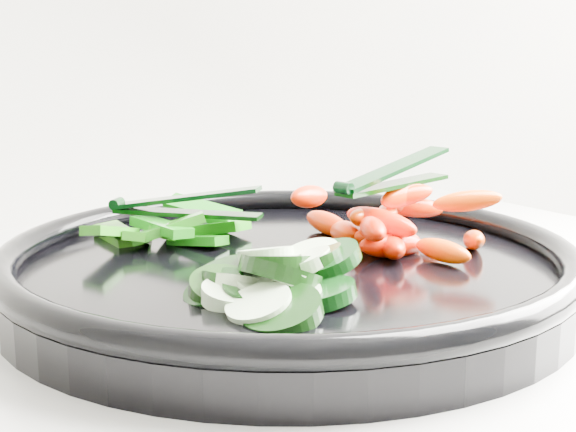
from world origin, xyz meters
TOP-DOWN VIEW (x-y plane):
  - veggie_tray at (0.63, 1.69)m, footprint 0.42×0.42m
  - cucumber_pile at (0.58, 1.63)m, footprint 0.12×0.13m
  - carrot_pile at (0.71, 1.68)m, footprint 0.13×0.16m
  - pepper_pile at (0.59, 1.78)m, footprint 0.13×0.10m
  - tong_carrot at (0.72, 1.68)m, footprint 0.11×0.04m
  - tong_pepper at (0.60, 1.78)m, footprint 0.09×0.09m

SIDE VIEW (x-z plane):
  - veggie_tray at x=0.63m, z-range 0.93..0.97m
  - cucumber_pile at x=0.58m, z-range 0.94..0.98m
  - pepper_pile at x=0.59m, z-range 0.95..0.98m
  - carrot_pile at x=0.71m, z-range 0.95..1.00m
  - tong_pepper at x=0.60m, z-range 0.97..0.99m
  - tong_carrot at x=0.72m, z-range 0.99..1.02m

